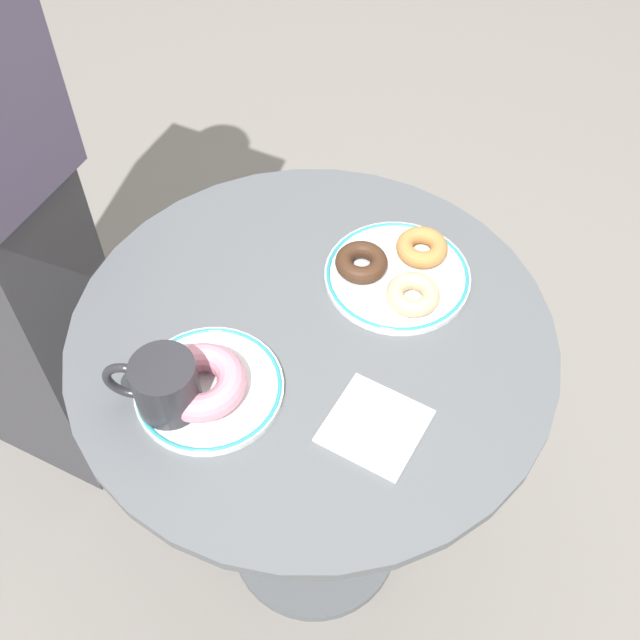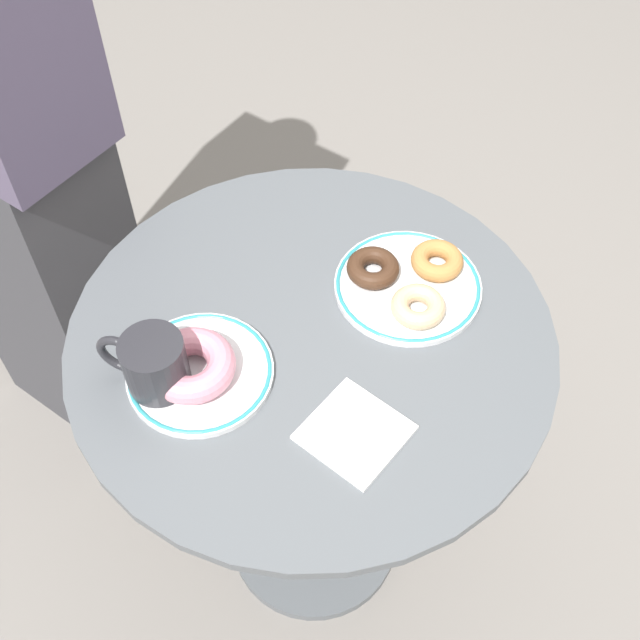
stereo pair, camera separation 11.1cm
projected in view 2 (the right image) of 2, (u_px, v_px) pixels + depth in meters
ground_plane at (314, 540)px, 1.73m from camera, size 7.00×7.00×0.02m
cafe_table at (312, 414)px, 1.31m from camera, size 0.71×0.71×0.75m
plate_left at (200, 372)px, 1.08m from camera, size 0.20×0.20×0.01m
plate_right at (408, 286)px, 1.17m from camera, size 0.22×0.22×0.01m
donut_pink_frosted at (192, 365)px, 1.05m from camera, size 0.16×0.16×0.04m
donut_old_fashioned at (437, 261)px, 1.18m from camera, size 0.08×0.08×0.03m
donut_chocolate at (373, 268)px, 1.17m from camera, size 0.11×0.11×0.03m
donut_glazed at (418, 307)px, 1.13m from camera, size 0.10×0.10×0.03m
paper_napkin at (355, 432)px, 1.02m from camera, size 0.14×0.14×0.01m
coffee_mug at (153, 365)px, 1.04m from camera, size 0.09×0.12×0.09m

